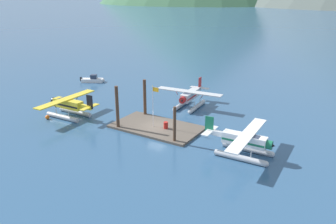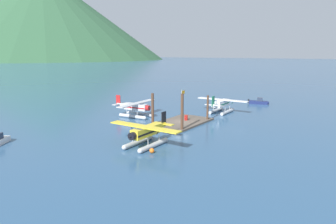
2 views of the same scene
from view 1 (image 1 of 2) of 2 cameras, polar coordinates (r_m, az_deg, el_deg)
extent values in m
plane|color=#2D5175|center=(45.10, -1.89, -2.71)|extent=(1200.00, 1200.00, 0.00)
cube|color=brown|center=(45.04, -1.89, -2.53)|extent=(11.63, 6.63, 0.30)
cylinder|color=#4C3323|center=(44.35, -8.49, 0.69)|extent=(0.43, 0.43, 5.80)
cylinder|color=#4C3323|center=(39.95, 1.11, -2.22)|extent=(0.37, 0.37, 4.54)
cylinder|color=#4C3323|center=(48.66, -3.91, 2.34)|extent=(0.45, 0.45, 5.40)
cylinder|color=silver|center=(44.00, -2.54, 0.89)|extent=(0.08, 0.08, 5.43)
cube|color=orange|center=(43.06, -2.09, 3.77)|extent=(0.90, 0.03, 0.56)
sphere|color=gold|center=(43.19, -2.60, 4.36)|extent=(0.10, 0.10, 0.10)
cylinder|color=#AD1E19|center=(44.02, -0.37, -2.23)|extent=(0.58, 0.58, 0.88)
torus|color=#AD1E19|center=(44.02, -0.37, -2.23)|extent=(0.62, 0.62, 0.04)
sphere|color=orange|center=(50.98, -19.53, -0.82)|extent=(0.60, 0.60, 0.60)
cylinder|color=#B7BABF|center=(39.65, 13.03, -6.02)|extent=(5.62, 0.83, 0.64)
sphere|color=#B7BABF|center=(39.07, 16.97, -6.80)|extent=(0.64, 0.64, 0.64)
cylinder|color=#B7BABF|center=(37.49, 11.88, -7.49)|extent=(5.62, 0.83, 0.64)
sphere|color=#B7BABF|center=(36.87, 16.04, -8.35)|extent=(0.64, 0.64, 0.64)
cylinder|color=#B7BABF|center=(39.09, 14.79, -5.47)|extent=(0.10, 0.10, 0.70)
cylinder|color=#B7BABF|center=(39.68, 11.46, -4.81)|extent=(0.10, 0.10, 0.70)
cylinder|color=#B7BABF|center=(36.90, 13.72, -6.94)|extent=(0.10, 0.10, 0.70)
cylinder|color=#B7BABF|center=(37.52, 10.20, -6.20)|extent=(0.10, 0.10, 0.70)
cube|color=white|center=(37.88, 12.65, -4.54)|extent=(4.84, 1.40, 1.20)
cube|color=#196B47|center=(37.92, 12.64, -4.67)|extent=(4.74, 1.42, 0.24)
cube|color=#283347|center=(37.49, 14.26, -4.39)|extent=(1.13, 1.09, 0.56)
cube|color=white|center=(37.54, 13.16, -3.69)|extent=(1.75, 10.44, 0.14)
cylinder|color=#196B47|center=(39.63, 14.08, -3.02)|extent=(0.10, 0.62, 0.84)
cylinder|color=#196B47|center=(35.74, 12.06, -5.42)|extent=(0.10, 0.62, 0.84)
cylinder|color=#196B47|center=(37.29, 16.61, -5.31)|extent=(0.63, 0.98, 0.96)
cone|color=black|center=(37.21, 17.28, -5.43)|extent=(0.36, 0.37, 0.36)
cube|color=white|center=(38.79, 8.09, -3.48)|extent=(2.21, 0.51, 0.56)
cube|color=#196B47|center=(38.78, 6.92, -2.08)|extent=(1.00, 0.15, 1.90)
cube|color=white|center=(39.03, 7.01, -3.13)|extent=(0.91, 3.23, 0.10)
cylinder|color=#B7BABF|center=(52.64, 4.89, 0.94)|extent=(1.15, 5.63, 0.64)
sphere|color=#B7BABF|center=(50.18, 3.70, 0.02)|extent=(0.64, 0.64, 0.64)
cylinder|color=#B7BABF|center=(53.55, 2.41, 1.32)|extent=(1.15, 5.63, 0.64)
sphere|color=#B7BABF|center=(51.14, 1.12, 0.44)|extent=(0.64, 0.64, 0.64)
cylinder|color=#B7BABF|center=(51.37, 4.41, 1.26)|extent=(0.10, 0.10, 0.70)
cylinder|color=#B7BABF|center=(53.49, 5.39, 1.98)|extent=(0.10, 0.10, 0.70)
cylinder|color=#B7BABF|center=(52.30, 1.88, 1.65)|extent=(0.10, 0.10, 0.70)
cylinder|color=#B7BABF|center=(54.39, 2.94, 2.35)|extent=(0.10, 0.10, 0.70)
cube|color=silver|center=(52.59, 3.68, 2.80)|extent=(1.67, 4.89, 1.20)
cube|color=#B21E1E|center=(52.62, 3.67, 2.70)|extent=(1.68, 4.80, 0.24)
cube|color=#283347|center=(51.54, 3.21, 2.85)|extent=(1.15, 1.19, 0.56)
cube|color=silver|center=(52.13, 3.56, 3.42)|extent=(10.48, 2.34, 0.14)
cylinder|color=#B21E1E|center=(51.45, 5.81, 2.75)|extent=(0.63, 0.14, 0.84)
cylinder|color=#B21E1E|center=(53.09, 1.37, 3.38)|extent=(0.63, 0.14, 0.84)
cylinder|color=#B21E1E|center=(50.22, 2.47, 2.01)|extent=(1.01, 0.68, 0.96)
cone|color=black|center=(49.83, 2.26, 1.87)|extent=(0.39, 0.38, 0.36)
cube|color=silver|center=(55.45, 5.00, 3.77)|extent=(0.64, 2.23, 0.56)
cube|color=#B21E1E|center=(56.04, 5.37, 4.83)|extent=(0.21, 1.01, 1.90)
cube|color=silver|center=(56.14, 5.31, 4.07)|extent=(3.26, 1.09, 0.10)
cylinder|color=#B7BABF|center=(50.29, -17.21, -0.82)|extent=(5.62, 0.82, 0.64)
sphere|color=#B7BABF|center=(52.29, -19.32, -0.27)|extent=(0.64, 0.64, 0.64)
cylinder|color=#B7BABF|center=(51.89, -15.23, 0.01)|extent=(5.62, 0.82, 0.64)
sphere|color=#B7BABF|center=(53.84, -17.35, 0.51)|extent=(0.64, 0.64, 0.64)
cylinder|color=#B7BABF|center=(50.92, -18.22, 0.13)|extent=(0.10, 0.10, 0.70)
cylinder|color=#B7BABF|center=(49.23, -16.33, -0.34)|extent=(0.10, 0.10, 0.70)
cylinder|color=#B7BABF|center=(52.51, -16.23, 0.92)|extent=(0.10, 0.10, 0.70)
cylinder|color=#B7BABF|center=(50.87, -14.33, 0.50)|extent=(0.10, 0.10, 0.70)
cube|color=yellow|center=(50.57, -16.38, 1.33)|extent=(4.84, 1.39, 1.20)
cube|color=black|center=(50.60, -16.37, 1.22)|extent=(4.74, 1.41, 0.24)
cube|color=#283347|center=(51.23, -17.26, 1.86)|extent=(1.13, 1.09, 0.56)
cube|color=yellow|center=(50.58, -16.69, 2.10)|extent=(1.73, 10.44, 0.14)
cylinder|color=black|center=(49.28, -18.47, 1.04)|extent=(0.10, 0.62, 0.84)
cylinder|color=black|center=(52.13, -14.93, 2.40)|extent=(0.10, 0.62, 0.84)
cylinder|color=black|center=(52.49, -18.44, 1.78)|extent=(0.63, 0.98, 0.96)
cone|color=black|center=(52.82, -18.77, 1.85)|extent=(0.36, 0.37, 0.36)
cube|color=yellow|center=(48.32, -13.69, 0.85)|extent=(2.21, 0.51, 0.56)
cube|color=black|center=(47.47, -12.98, 1.65)|extent=(1.00, 0.15, 1.90)
cube|color=yellow|center=(47.76, -13.00, 0.82)|extent=(0.90, 3.22, 0.10)
cube|color=silver|center=(69.48, -12.53, 5.20)|extent=(4.38, 3.43, 0.70)
sphere|color=silver|center=(69.02, -10.83, 5.22)|extent=(0.70, 0.70, 0.70)
cube|color=#283347|center=(69.24, -12.33, 5.80)|extent=(1.59, 1.56, 0.80)
cube|color=black|center=(70.00, -14.36, 5.37)|extent=(0.46, 0.47, 0.80)
camera|label=2|loc=(65.88, -51.67, 7.73)|focal=31.97mm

